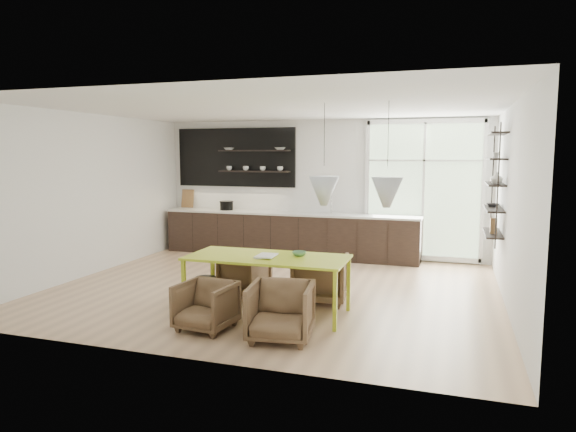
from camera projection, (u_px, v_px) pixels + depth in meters
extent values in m
cube|color=#D9B088|center=(274.00, 289.00, 8.35)|extent=(7.00, 6.00, 0.01)
cube|color=white|center=(320.00, 188.00, 11.01)|extent=(7.00, 0.02, 2.90)
cube|color=white|center=(91.00, 195.00, 9.25)|extent=(0.02, 6.00, 2.90)
cube|color=white|center=(511.00, 207.00, 7.10)|extent=(0.02, 6.00, 2.90)
cube|color=white|center=(273.00, 108.00, 8.00)|extent=(7.00, 6.00, 0.01)
cube|color=#B2D1A5|center=(423.00, 190.00, 10.32)|extent=(2.20, 0.02, 2.70)
cube|color=silver|center=(423.00, 190.00, 10.29)|extent=(2.30, 0.08, 2.80)
cone|color=silver|center=(324.00, 191.00, 7.39)|extent=(0.44, 0.44, 0.42)
cone|color=silver|center=(387.00, 192.00, 7.11)|extent=(0.44, 0.44, 0.42)
cylinder|color=black|center=(324.00, 135.00, 7.29)|extent=(0.01, 0.01, 0.89)
cylinder|color=black|center=(388.00, 134.00, 7.01)|extent=(0.01, 0.01, 0.89)
cube|color=black|center=(289.00, 235.00, 11.00)|extent=(5.50, 0.65, 0.90)
cube|color=silver|center=(289.00, 213.00, 10.94)|extent=(5.54, 0.69, 0.04)
cube|color=white|center=(293.00, 199.00, 11.21)|extent=(5.50, 0.02, 0.55)
cube|color=black|center=(236.00, 157.00, 11.49)|extent=(2.80, 0.06, 1.30)
cube|color=black|center=(254.00, 151.00, 11.18)|extent=(1.60, 0.28, 0.03)
cube|color=black|center=(254.00, 171.00, 11.24)|extent=(1.60, 0.28, 0.03)
cube|color=olive|center=(188.00, 198.00, 11.91)|extent=(0.30, 0.10, 0.42)
cylinder|color=silver|center=(331.00, 205.00, 10.73)|extent=(0.02, 0.02, 0.40)
imported|color=white|center=(229.00, 149.00, 11.36)|extent=(0.22, 0.22, 0.05)
imported|color=white|center=(280.00, 149.00, 11.00)|extent=(0.22, 0.22, 0.05)
imported|color=white|center=(229.00, 168.00, 11.42)|extent=(0.12, 0.12, 0.10)
imported|color=white|center=(246.00, 168.00, 11.29)|extent=(0.12, 0.12, 0.10)
imported|color=white|center=(263.00, 168.00, 11.17)|extent=(0.12, 0.12, 0.10)
imported|color=white|center=(280.00, 169.00, 11.05)|extent=(0.12, 0.12, 0.10)
cylinder|color=black|center=(227.00, 206.00, 11.40)|extent=(0.29, 0.29, 0.18)
cube|color=black|center=(498.00, 186.00, 7.68)|extent=(0.02, 0.02, 1.90)
cube|color=black|center=(492.00, 182.00, 8.81)|extent=(0.02, 0.02, 1.90)
cube|color=black|center=(493.00, 233.00, 8.35)|extent=(0.26, 1.20, 0.02)
cube|color=black|center=(494.00, 209.00, 8.30)|extent=(0.26, 1.20, 0.02)
cube|color=black|center=(495.00, 184.00, 8.25)|extent=(0.26, 1.20, 0.02)
cube|color=black|center=(496.00, 159.00, 8.20)|extent=(0.26, 1.20, 0.03)
cube|color=black|center=(497.00, 134.00, 8.15)|extent=(0.26, 1.20, 0.03)
imported|color=white|center=(497.00, 178.00, 8.00)|extent=(0.18, 0.18, 0.19)
imported|color=#333338|center=(493.00, 205.00, 8.48)|extent=(0.22, 0.22, 0.05)
imported|color=white|center=(496.00, 155.00, 8.29)|extent=(0.10, 0.10, 0.09)
cube|color=olive|center=(493.00, 226.00, 8.23)|extent=(0.10, 0.18, 0.24)
cube|color=#AFC321|center=(267.00, 257.00, 6.98)|extent=(2.19, 1.00, 0.03)
cube|color=#AFC321|center=(184.00, 288.00, 6.92)|extent=(0.05, 0.05, 0.76)
cube|color=#AFC321|center=(213.00, 274.00, 7.76)|extent=(0.05, 0.05, 0.76)
cube|color=#AFC321|center=(335.00, 301.00, 6.30)|extent=(0.05, 0.05, 0.76)
cube|color=#AFC321|center=(349.00, 284.00, 7.14)|extent=(0.05, 0.05, 0.76)
imported|color=brown|center=(245.00, 276.00, 7.97)|extent=(0.74, 0.75, 0.60)
imported|color=brown|center=(321.00, 278.00, 7.58)|extent=(0.84, 0.86, 0.71)
imported|color=brown|center=(206.00, 306.00, 6.38)|extent=(0.71, 0.73, 0.60)
imported|color=brown|center=(281.00, 311.00, 6.03)|extent=(0.82, 0.84, 0.68)
cylinder|color=black|center=(206.00, 278.00, 7.44)|extent=(0.30, 0.30, 0.02)
cylinder|color=black|center=(206.00, 297.00, 7.48)|extent=(0.32, 0.32, 0.01)
cylinder|color=black|center=(215.00, 292.00, 7.42)|extent=(0.01, 0.01, 0.40)
cylinder|color=black|center=(211.00, 289.00, 7.60)|extent=(0.01, 0.01, 0.40)
cylinder|color=black|center=(198.00, 290.00, 7.52)|extent=(0.01, 0.01, 0.40)
cylinder|color=black|center=(201.00, 293.00, 7.33)|extent=(0.01, 0.01, 0.40)
imported|color=white|center=(257.00, 255.00, 6.95)|extent=(0.26, 0.34, 0.03)
imported|color=#588D61|center=(299.00, 254.00, 7.01)|extent=(0.19, 0.19, 0.06)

